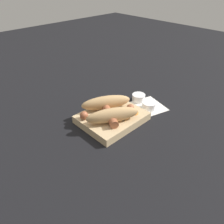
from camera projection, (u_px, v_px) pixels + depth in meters
ground_plane at (112, 121)px, 0.74m from camera, size 3.00×3.00×0.00m
food_tray at (112, 118)px, 0.73m from camera, size 0.20×0.17×0.03m
bread_roll at (109, 109)px, 0.71m from camera, size 0.21×0.18×0.05m
sausage at (108, 112)px, 0.72m from camera, size 0.17×0.15×0.03m
pickled_veggies at (127, 113)px, 0.73m from camera, size 0.07×0.07×0.00m
napkin at (147, 106)px, 0.81m from camera, size 0.14×0.14×0.00m
condiment_cup_near at (149, 106)px, 0.79m from camera, size 0.05×0.05×0.03m
condiment_cup_far at (139, 98)px, 0.84m from camera, size 0.05×0.05×0.03m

